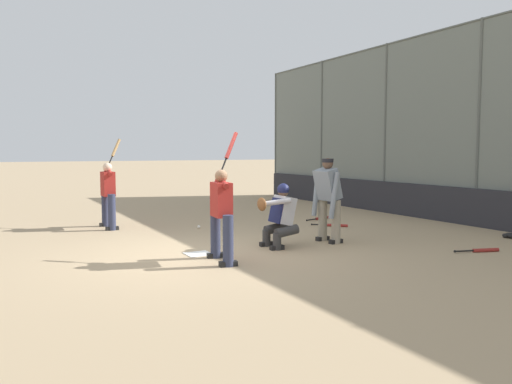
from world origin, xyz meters
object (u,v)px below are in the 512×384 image
(spare_bat_third_base_side, at_px, (290,210))
(spare_bat_near_backstop, at_px, (482,250))
(catcher_behind_plate, at_px, (280,214))
(fielding_glove_on_dirt, at_px, (511,236))
(batter_on_deck, at_px, (108,193))
(spare_bat_by_padding, at_px, (334,225))
(umpire_home, at_px, (328,197))
(batter_at_plate, at_px, (222,212))
(baseball_loose, at_px, (199,227))
(spare_bat_first_base_side, at_px, (320,218))

(spare_bat_third_base_side, bearing_deg, spare_bat_near_backstop, -142.08)
(catcher_behind_plate, distance_m, fielding_glove_on_dirt, 4.87)
(batter_on_deck, distance_m, spare_bat_near_backstop, 7.88)
(spare_bat_by_padding, bearing_deg, fielding_glove_on_dirt, -10.17)
(umpire_home, distance_m, spare_bat_by_padding, 2.21)
(batter_at_plate, relative_size, batter_on_deck, 1.02)
(spare_bat_near_backstop, relative_size, spare_bat_by_padding, 1.26)
(catcher_behind_plate, relative_size, baseball_loose, 15.91)
(batter_at_plate, bearing_deg, fielding_glove_on_dirt, -91.24)
(batter_at_plate, bearing_deg, batter_on_deck, 17.38)
(baseball_loose, bearing_deg, umpire_home, -150.62)
(batter_at_plate, distance_m, spare_bat_third_base_side, 7.05)
(fielding_glove_on_dirt, height_order, baseball_loose, fielding_glove_on_dirt)
(catcher_behind_plate, xyz_separation_m, fielding_glove_on_dirt, (-1.43, -4.62, -0.55))
(umpire_home, height_order, baseball_loose, umpire_home)
(umpire_home, height_order, fielding_glove_on_dirt, umpire_home)
(spare_bat_first_base_side, distance_m, baseball_loose, 3.32)
(batter_at_plate, xyz_separation_m, catcher_behind_plate, (0.60, -1.43, -0.19))
(batter_at_plate, xyz_separation_m, batter_on_deck, (4.41, 0.85, 0.01))
(catcher_behind_plate, bearing_deg, spare_bat_third_base_side, -32.76)
(spare_bat_first_base_side, bearing_deg, fielding_glove_on_dirt, -81.21)
(catcher_behind_plate, distance_m, baseball_loose, 2.88)
(spare_bat_near_backstop, bearing_deg, baseball_loose, 142.48)
(spare_bat_near_backstop, xyz_separation_m, spare_bat_third_base_side, (6.75, -0.26, 0.00))
(batter_at_plate, xyz_separation_m, spare_bat_by_padding, (2.14, -3.85, -0.77))
(catcher_behind_plate, xyz_separation_m, spare_bat_near_backstop, (-2.07, -2.91, -0.58))
(spare_bat_by_padding, height_order, fielding_glove_on_dirt, fielding_glove_on_dirt)
(spare_bat_near_backstop, relative_size, baseball_loose, 11.27)
(umpire_home, bearing_deg, spare_bat_by_padding, -46.20)
(catcher_behind_plate, height_order, spare_bat_by_padding, catcher_behind_plate)
(spare_bat_near_backstop, bearing_deg, batter_at_plate, 178.83)
(umpire_home, xyz_separation_m, spare_bat_third_base_side, (4.69, -2.09, -0.84))
(spare_bat_near_backstop, height_order, spare_bat_by_padding, same)
(umpire_home, height_order, batter_on_deck, batter_on_deck)
(batter_at_plate, distance_m, spare_bat_near_backstop, 4.64)
(spare_bat_near_backstop, xyz_separation_m, fielding_glove_on_dirt, (0.64, -1.71, 0.02))
(catcher_behind_plate, distance_m, spare_bat_third_base_side, 5.68)
(catcher_behind_plate, height_order, baseball_loose, catcher_behind_plate)
(batter_on_deck, height_order, baseball_loose, batter_on_deck)
(batter_at_plate, xyz_separation_m, spare_bat_third_base_side, (5.28, -4.60, -0.77))
(batter_on_deck, bearing_deg, spare_bat_near_backstop, -139.05)
(umpire_home, distance_m, baseball_loose, 3.30)
(baseball_loose, bearing_deg, fielding_glove_on_dirt, -129.45)
(catcher_behind_plate, xyz_separation_m, baseball_loose, (2.78, 0.49, -0.57))
(spare_bat_near_backstop, distance_m, spare_bat_by_padding, 3.64)
(umpire_home, relative_size, baseball_loose, 22.06)
(catcher_behind_plate, distance_m, spare_bat_by_padding, 2.92)
(batter_at_plate, height_order, baseball_loose, batter_at_plate)
(fielding_glove_on_dirt, bearing_deg, spare_bat_near_backstop, 110.48)
(spare_bat_by_padding, xyz_separation_m, spare_bat_first_base_side, (1.14, -0.42, -0.00))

